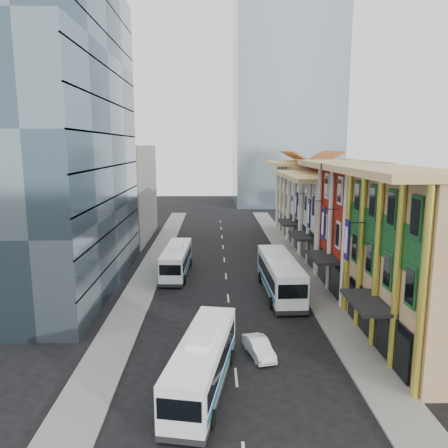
{
  "coord_description": "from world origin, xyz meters",
  "views": [
    {
      "loc": [
        -1.35,
        -23.48,
        13.85
      ],
      "look_at": [
        -0.24,
        20.81,
        5.96
      ],
      "focal_mm": 35.0,
      "sensor_mm": 36.0,
      "label": 1
    }
  ],
  "objects_px": {
    "office_tower": "(47,134)",
    "bus_left_far": "(177,259)",
    "bus_right": "(280,274)",
    "shophouse_tan": "(438,263)",
    "sedan_left": "(205,345)",
    "sedan_right": "(259,348)",
    "bus_left_near": "(203,362)"
  },
  "relations": [
    {
      "from": "shophouse_tan",
      "to": "bus_right",
      "type": "distance_m",
      "value": 14.9
    },
    {
      "from": "shophouse_tan",
      "to": "sedan_right",
      "type": "height_order",
      "value": "shophouse_tan"
    },
    {
      "from": "bus_left_near",
      "to": "bus_left_far",
      "type": "relative_size",
      "value": 1.0
    },
    {
      "from": "shophouse_tan",
      "to": "bus_left_far",
      "type": "distance_m",
      "value": 26.69
    },
    {
      "from": "office_tower",
      "to": "bus_left_far",
      "type": "distance_m",
      "value": 18.09
    },
    {
      "from": "bus_right",
      "to": "sedan_right",
      "type": "bearing_deg",
      "value": -106.15
    },
    {
      "from": "bus_right",
      "to": "sedan_right",
      "type": "xyz_separation_m",
      "value": [
        -3.26,
        -12.39,
        -1.33
      ]
    },
    {
      "from": "bus_left_near",
      "to": "bus_right",
      "type": "height_order",
      "value": "bus_right"
    },
    {
      "from": "bus_left_near",
      "to": "bus_right",
      "type": "distance_m",
      "value": 17.73
    },
    {
      "from": "bus_left_near",
      "to": "bus_left_far",
      "type": "height_order",
      "value": "bus_left_near"
    },
    {
      "from": "bus_left_near",
      "to": "sedan_right",
      "type": "xyz_separation_m",
      "value": [
        3.67,
        3.92,
        -1.08
      ]
    },
    {
      "from": "bus_left_near",
      "to": "shophouse_tan",
      "type": "bearing_deg",
      "value": 28.59
    },
    {
      "from": "office_tower",
      "to": "shophouse_tan",
      "type": "bearing_deg",
      "value": -24.3
    },
    {
      "from": "office_tower",
      "to": "bus_left_far",
      "type": "height_order",
      "value": "office_tower"
    },
    {
      "from": "bus_left_near",
      "to": "bus_right",
      "type": "bearing_deg",
      "value": 77.51
    },
    {
      "from": "sedan_right",
      "to": "office_tower",
      "type": "bearing_deg",
      "value": 126.88
    },
    {
      "from": "shophouse_tan",
      "to": "bus_left_far",
      "type": "relative_size",
      "value": 1.34
    },
    {
      "from": "office_tower",
      "to": "bus_left_near",
      "type": "xyz_separation_m",
      "value": [
        15.0,
        -19.22,
        -13.32
      ]
    },
    {
      "from": "bus_left_near",
      "to": "sedan_right",
      "type": "bearing_deg",
      "value": 57.46
    },
    {
      "from": "bus_left_far",
      "to": "sedan_right",
      "type": "xyz_separation_m",
      "value": [
        7.04,
        -19.14,
        -1.08
      ]
    },
    {
      "from": "shophouse_tan",
      "to": "bus_left_near",
      "type": "bearing_deg",
      "value": -161.94
    },
    {
      "from": "office_tower",
      "to": "bus_right",
      "type": "relative_size",
      "value": 2.5
    },
    {
      "from": "bus_right",
      "to": "shophouse_tan",
      "type": "bearing_deg",
      "value": -52.13
    },
    {
      "from": "office_tower",
      "to": "bus_left_near",
      "type": "relative_size",
      "value": 2.86
    },
    {
      "from": "bus_left_far",
      "to": "bus_left_near",
      "type": "bearing_deg",
      "value": -79.36
    },
    {
      "from": "bus_left_near",
      "to": "office_tower",
      "type": "bearing_deg",
      "value": 138.49
    },
    {
      "from": "shophouse_tan",
      "to": "sedan_right",
      "type": "distance_m",
      "value": 13.53
    },
    {
      "from": "sedan_right",
      "to": "bus_right",
      "type": "bearing_deg",
      "value": 61.46
    },
    {
      "from": "shophouse_tan",
      "to": "bus_right",
      "type": "bearing_deg",
      "value": 129.26
    },
    {
      "from": "shophouse_tan",
      "to": "office_tower",
      "type": "xyz_separation_m",
      "value": [
        -31.0,
        14.0,
        9.0
      ]
    },
    {
      "from": "office_tower",
      "to": "sedan_left",
      "type": "xyz_separation_m",
      "value": [
        15.09,
        -15.07,
        -14.32
      ]
    },
    {
      "from": "bus_left_far",
      "to": "sedan_left",
      "type": "height_order",
      "value": "bus_left_far"
    }
  ]
}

